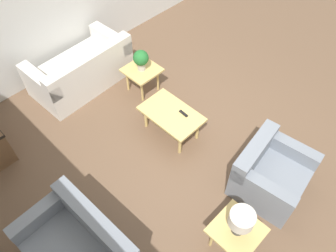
% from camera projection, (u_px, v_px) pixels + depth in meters
% --- Properties ---
extents(ground_plane, '(14.00, 14.00, 0.00)m').
position_uv_depth(ground_plane, '(191.00, 143.00, 5.19)').
color(ground_plane, brown).
extents(sofa, '(1.02, 1.77, 0.81)m').
position_uv_depth(sofa, '(82.00, 71.00, 5.82)').
color(sofa, silver).
rests_on(sofa, ground_plane).
extents(armchair, '(0.97, 1.04, 0.76)m').
position_uv_depth(armchair, '(269.00, 174.00, 4.48)').
color(armchair, slate).
rests_on(armchair, ground_plane).
extents(loveseat, '(1.34, 0.90, 0.76)m').
position_uv_depth(loveseat, '(80.00, 249.00, 3.84)').
color(loveseat, slate).
rests_on(loveseat, ground_plane).
extents(coffee_table, '(0.95, 0.60, 0.45)m').
position_uv_depth(coffee_table, '(171.00, 115.00, 5.03)').
color(coffee_table, tan).
rests_on(coffee_table, ground_plane).
extents(side_table_plant, '(0.56, 0.56, 0.48)m').
position_uv_depth(side_table_plant, '(142.00, 72.00, 5.65)').
color(side_table_plant, tan).
rests_on(side_table_plant, ground_plane).
extents(side_table_lamp, '(0.56, 0.56, 0.48)m').
position_uv_depth(side_table_lamp, '(236.00, 232.00, 3.86)').
color(side_table_lamp, tan).
rests_on(side_table_lamp, ground_plane).
extents(potted_plant, '(0.26, 0.26, 0.38)m').
position_uv_depth(potted_plant, '(141.00, 59.00, 5.42)').
color(potted_plant, '#B2ADA3').
rests_on(potted_plant, side_table_plant).
extents(table_lamp, '(0.29, 0.29, 0.40)m').
position_uv_depth(table_lamp, '(241.00, 221.00, 3.61)').
color(table_lamp, '#333333').
rests_on(table_lamp, side_table_lamp).
extents(remote_control, '(0.16, 0.05, 0.02)m').
position_uv_depth(remote_control, '(184.00, 114.00, 4.97)').
color(remote_control, black).
rests_on(remote_control, coffee_table).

